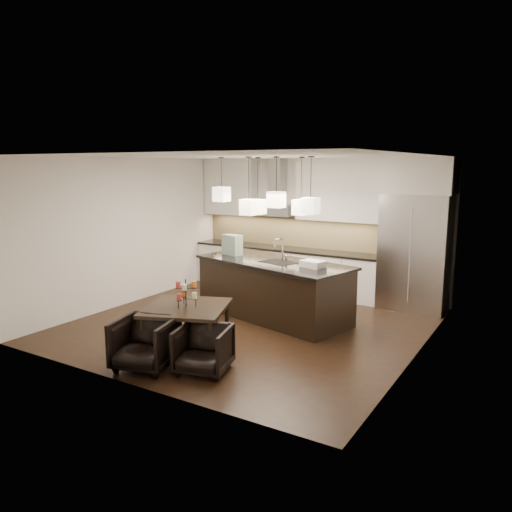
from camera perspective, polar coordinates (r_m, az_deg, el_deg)
The scene contains 37 objects.
floor at distance 8.53m, azimuth -0.70°, elevation -7.90°, with size 5.50×5.50×0.02m, color black.
ceiling at distance 8.10m, azimuth -0.75°, elevation 11.41°, with size 5.50×5.50×0.02m, color white.
wall_back at distance 10.62m, azimuth 7.20°, elevation 3.45°, with size 5.50×0.02×2.80m, color silver.
wall_front at distance 6.07m, azimuth -14.66°, elevation -1.96°, with size 5.50×0.02×2.80m, color silver.
wall_left at distance 9.93m, azimuth -14.38°, elevation 2.73°, with size 0.02×5.50×2.80m, color silver.
wall_right at distance 7.15m, azimuth 18.39°, elevation -0.34°, with size 0.02×5.50×2.80m, color silver.
refrigerator at distance 9.64m, azimuth 17.68°, elevation 0.39°, with size 1.20×0.72×2.15m, color #B7B7BA.
fridge_panel at distance 9.51m, azimuth 18.15°, elevation 8.73°, with size 1.26×0.72×0.65m, color silver.
lower_cabinets at distance 10.75m, azimuth 3.33°, elevation -1.59°, with size 4.21×0.62×0.88m, color silver.
countertop at distance 10.67m, azimuth 3.35°, elevation 0.83°, with size 4.21×0.66×0.04m, color black.
backsplash at distance 10.88m, azimuth 4.11°, elevation 2.79°, with size 4.21×0.02×0.63m, color tan.
upper_cab_left at distance 11.41m, azimuth -2.87°, elevation 7.90°, with size 1.25×0.35×1.25m, color silver.
upper_cab_right at distance 10.16m, azimuth 9.73°, elevation 7.46°, with size 1.86×0.35×1.25m, color silver.
hood_canopy at distance 10.75m, azimuth 2.11°, elevation 5.32°, with size 0.90×0.52×0.24m, color #B7B7BA.
hood_chimney at distance 10.81m, azimuth 2.41°, elevation 8.53°, with size 0.30×0.28×0.96m, color #B7B7BA.
fruit_bowl at distance 11.28m, azimuth -2.68°, elevation 1.63°, with size 0.26×0.26×0.06m, color silver.
island_body at distance 8.82m, azimuth 1.99°, elevation -3.94°, with size 2.75×1.10×0.97m, color black.
island_top at distance 8.71m, azimuth 2.01°, elevation -0.71°, with size 2.84×1.19×0.04m, color black.
faucet at distance 8.68m, azimuth 3.04°, elevation 0.79°, with size 0.11×0.26×0.42m, color silver, non-canonical shape.
tote_bag at distance 9.29m, azimuth -2.73°, elevation 1.29°, with size 0.37×0.20×0.37m, color #1A472D.
food_container at distance 8.22m, azimuth 6.53°, elevation -0.90°, with size 0.37×0.26×0.11m, color silver.
dining_table at distance 7.32m, azimuth -7.92°, elevation -8.24°, with size 1.13×1.13×0.68m, color black, non-canonical shape.
candelabra at distance 7.17m, azimuth -8.03°, elevation -4.18°, with size 0.32×0.32×0.40m, color black, non-canonical shape.
candle_a at distance 7.15m, azimuth -7.05°, elevation -4.52°, with size 0.07×0.07×0.09m, color #F4E7B6.
candle_b at distance 7.30m, azimuth -8.24°, elevation -4.23°, with size 0.07×0.07×0.09m, color orange.
candle_c at distance 7.10m, azimuth -8.76°, elevation -4.66°, with size 0.07×0.07×0.09m, color #AF3635.
candle_d at distance 7.19m, azimuth -7.10°, elevation -3.24°, with size 0.07×0.07×0.09m, color orange.
candle_e at distance 7.20m, azimuth -8.90°, elevation -3.27°, with size 0.07×0.07×0.09m, color #AF3635.
candle_f at distance 7.03m, azimuth -8.19°, elevation -3.58°, with size 0.07×0.07×0.09m, color #F4E7B6.
armchair_left at distance 6.84m, azimuth -12.56°, elevation -9.70°, with size 0.73×0.76×0.69m, color black.
armchair_right at distance 6.61m, azimuth -6.03°, elevation -10.56°, with size 0.66×0.68×0.62m, color black.
pendant_a at distance 9.02m, azimuth -3.95°, elevation 7.06°, with size 0.24×0.24×0.26m, color beige.
pendant_b at distance 8.99m, azimuth 0.20°, elevation 5.65°, with size 0.24×0.24×0.26m, color beige.
pendant_c at distance 8.26m, azimuth 2.33°, elevation 6.44°, with size 0.24×0.24×0.26m, color beige.
pendant_d at distance 8.58m, azimuth 5.14°, elevation 5.56°, with size 0.24×0.24×0.26m, color beige.
pendant_e at distance 7.97m, azimuth 6.23°, elevation 5.71°, with size 0.24×0.24×0.26m, color beige.
pendant_f at distance 8.37m, azimuth -0.82°, elevation 5.60°, with size 0.24×0.24×0.26m, color beige.
Camera 1 is at (4.29, -6.87, 2.66)m, focal length 35.00 mm.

